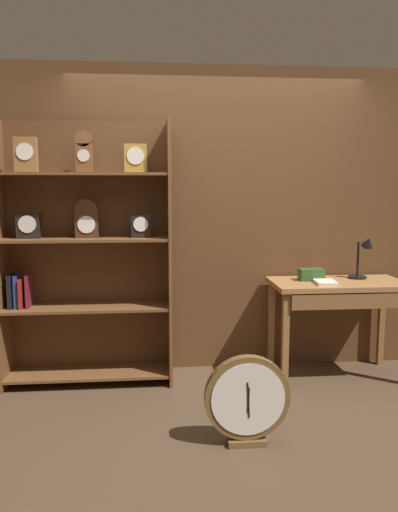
# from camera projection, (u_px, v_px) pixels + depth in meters

# --- Properties ---
(ground_plane) EXTENTS (10.00, 10.00, 0.00)m
(ground_plane) POSITION_uv_depth(u_px,v_px,m) (239.00, 433.00, 3.22)
(ground_plane) COLOR #4C3826
(back_wood_panel) EXTENTS (4.80, 0.05, 2.60)m
(back_wood_panel) POSITION_uv_depth(u_px,v_px,m) (216.00, 221.00, 4.29)
(back_wood_panel) COLOR brown
(back_wood_panel) RESTS_ON ground
(bookshelf) EXTENTS (1.34, 0.37, 2.11)m
(bookshelf) POSITION_uv_depth(u_px,v_px,m) (84.00, 252.00, 3.96)
(bookshelf) COLOR brown
(bookshelf) RESTS_ON ground
(workbench) EXTENTS (1.10, 0.57, 0.82)m
(workbench) POSITION_uv_depth(u_px,v_px,m) (339.00, 295.00, 4.10)
(workbench) COLOR #9E6B3D
(workbench) RESTS_ON ground
(desk_lamp) EXTENTS (0.19, 0.19, 0.37)m
(desk_lamp) POSITION_uv_depth(u_px,v_px,m) (363.00, 257.00, 4.19)
(desk_lamp) COLOR black
(desk_lamp) RESTS_ON workbench
(toolbox_small) EXTENTS (0.20, 0.12, 0.10)m
(toolbox_small) POSITION_uv_depth(u_px,v_px,m) (311.00, 275.00, 4.14)
(toolbox_small) COLOR #2D5123
(toolbox_small) RESTS_ON workbench
(open_repair_manual) EXTENTS (0.18, 0.23, 0.02)m
(open_repair_manual) POSITION_uv_depth(u_px,v_px,m) (325.00, 282.00, 3.99)
(open_repair_manual) COLOR silver
(open_repair_manual) RESTS_ON workbench
(round_clock_large) EXTENTS (0.53, 0.11, 0.57)m
(round_clock_large) POSITION_uv_depth(u_px,v_px,m) (247.00, 400.00, 3.04)
(round_clock_large) COLOR brown
(round_clock_large) RESTS_ON ground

